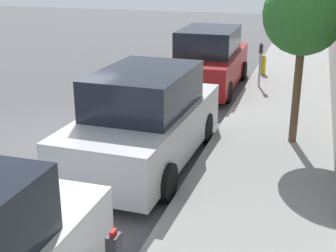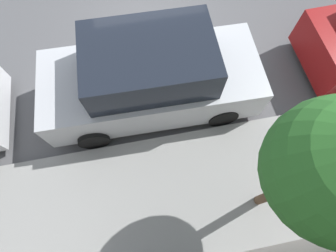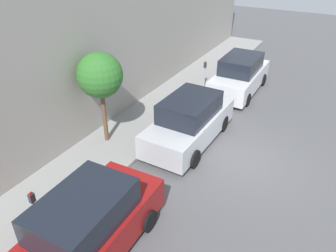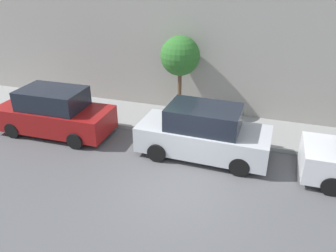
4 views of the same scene
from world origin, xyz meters
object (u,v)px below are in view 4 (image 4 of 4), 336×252
(parked_suv_third, at_px, (55,113))
(street_tree, at_px, (180,56))
(parked_suv_second, at_px, (203,133))
(fire_hydrant, at_px, (40,103))
(parking_meter_far, at_px, (73,97))

(parked_suv_third, height_order, street_tree, street_tree)
(parked_suv_second, relative_size, street_tree, 1.31)
(fire_hydrant, bearing_deg, parked_suv_third, -127.67)
(parked_suv_third, xyz_separation_m, fire_hydrant, (1.57, 2.03, -0.44))
(street_tree, bearing_deg, fire_hydrant, 102.34)
(parked_suv_third, relative_size, fire_hydrant, 7.02)
(parking_meter_far, relative_size, fire_hydrant, 2.06)
(parked_suv_second, distance_m, fire_hydrant, 8.49)
(parked_suv_third, relative_size, parking_meter_far, 3.40)
(parked_suv_third, xyz_separation_m, parking_meter_far, (1.67, 0.17, 0.09))
(parked_suv_third, xyz_separation_m, street_tree, (3.01, -4.57, 2.02))
(parked_suv_second, distance_m, street_tree, 3.95)
(parked_suv_third, bearing_deg, fire_hydrant, 52.33)
(parked_suv_second, bearing_deg, parking_meter_far, 76.57)
(parked_suv_second, bearing_deg, parked_suv_third, 91.05)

